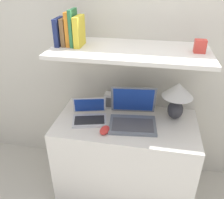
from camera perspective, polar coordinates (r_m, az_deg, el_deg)
name	(u,v)px	position (r m, az deg, el deg)	size (l,w,h in m)	color
wall_back	(134,50)	(2.02, 5.23, 11.86)	(6.00, 0.05, 2.40)	beige
desk	(125,156)	(2.13, 3.12, -13.38)	(1.13, 0.59, 0.72)	silver
back_riser	(130,111)	(2.21, 4.45, -2.66)	(1.13, 0.04, 1.27)	beige
shelf	(130,51)	(1.72, 4.28, 11.65)	(1.13, 0.53, 0.03)	silver
table_lamp	(177,95)	(1.91, 15.45, 0.95)	(0.24, 0.24, 0.31)	#2D2D33
laptop_large	(133,116)	(1.87, 5.05, -4.05)	(0.39, 0.36, 0.27)	slate
laptop_small	(89,116)	(1.92, -5.44, -3.92)	(0.31, 0.28, 0.17)	silver
computer_mouse	(105,130)	(1.78, -1.78, -7.36)	(0.08, 0.12, 0.04)	red
router_box	(112,100)	(2.07, -0.07, -0.19)	(0.12, 0.09, 0.13)	white
book_navy	(59,32)	(1.82, -12.55, 15.66)	(0.03, 0.16, 0.19)	navy
book_brown	(65,32)	(1.81, -11.27, 15.66)	(0.03, 0.13, 0.19)	brown
book_orange	(69,29)	(1.79, -10.25, 16.38)	(0.03, 0.12, 0.24)	orange
book_green	(73,28)	(1.78, -9.29, 16.64)	(0.02, 0.14, 0.26)	#2D7042
book_yellow	(79,31)	(1.77, -7.91, 15.95)	(0.04, 0.17, 0.21)	gold
shelf_gadget	(200,46)	(1.72, 20.43, 11.93)	(0.08, 0.06, 0.09)	#CC3D33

